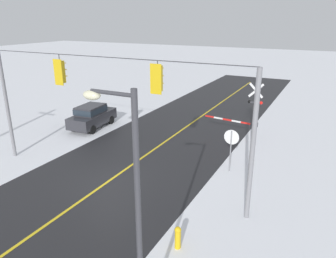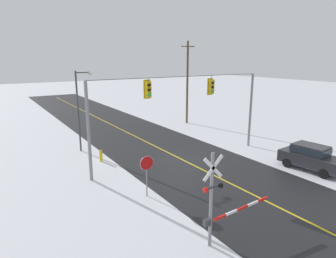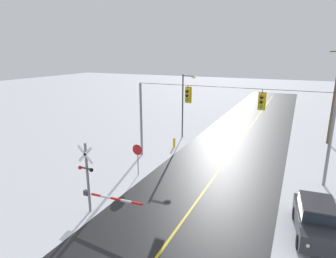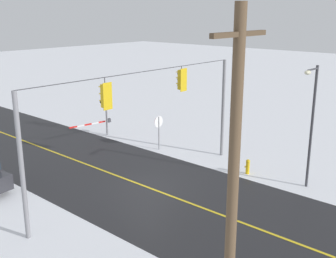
% 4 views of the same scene
% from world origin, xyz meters
% --- Properties ---
extents(ground_plane, '(160.00, 160.00, 0.00)m').
position_xyz_m(ground_plane, '(0.00, 0.00, 0.00)').
color(ground_plane, white).
extents(road_asphalt, '(9.00, 80.00, 0.01)m').
position_xyz_m(road_asphalt, '(0.00, 6.00, 0.00)').
color(road_asphalt, black).
rests_on(road_asphalt, ground).
extents(lane_centre_line, '(0.14, 72.00, 0.01)m').
position_xyz_m(lane_centre_line, '(0.00, 6.00, 0.01)').
color(lane_centre_line, gold).
rests_on(lane_centre_line, ground).
extents(signal_span, '(14.20, 0.47, 6.22)m').
position_xyz_m(signal_span, '(-0.05, -0.01, 4.08)').
color(signal_span, gray).
rests_on(signal_span, ground).
extents(stop_sign, '(0.80, 0.09, 2.35)m').
position_xyz_m(stop_sign, '(-5.11, -3.85, 1.71)').
color(stop_sign, gray).
rests_on(stop_sign, ground).
extents(railroad_crossing, '(3.89, 0.31, 4.00)m').
position_xyz_m(railroad_crossing, '(-4.80, -9.18, 1.99)').
color(railroad_crossing, gray).
rests_on(railroad_crossing, ground).
extents(parked_car_charcoal, '(2.13, 4.32, 1.74)m').
position_xyz_m(parked_car_charcoal, '(6.25, -6.29, 0.95)').
color(parked_car_charcoal, '#2D2D33').
rests_on(parked_car_charcoal, ground).
extents(streetlamp_near, '(1.39, 0.28, 6.50)m').
position_xyz_m(streetlamp_near, '(-5.59, 6.35, 3.92)').
color(streetlamp_near, '#38383D').
rests_on(streetlamp_near, ground).
extents(fire_hydrant, '(0.24, 0.31, 0.88)m').
position_xyz_m(fire_hydrant, '(-5.27, 3.02, 0.47)').
color(fire_hydrant, gold).
rests_on(fire_hydrant, ground).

